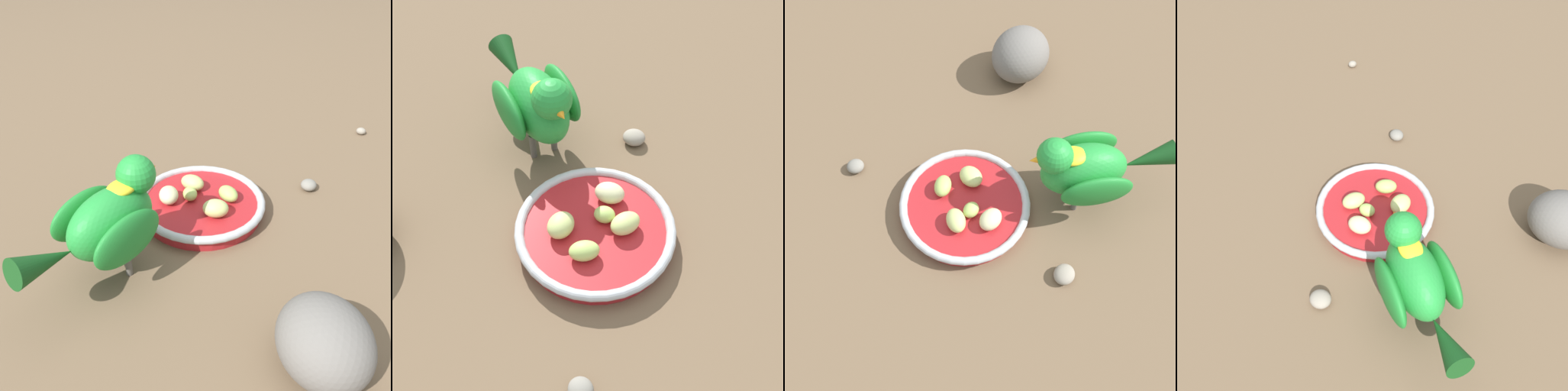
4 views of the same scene
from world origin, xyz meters
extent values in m
plane|color=brown|center=(0.00, 0.00, 0.00)|extent=(4.00, 4.00, 0.00)
cylinder|color=#AD1E23|center=(0.00, -0.01, 0.01)|extent=(0.17, 0.17, 0.02)
torus|color=#B7BABF|center=(0.00, -0.01, 0.02)|extent=(0.19, 0.19, 0.01)
ellipsoid|color=beige|center=(0.03, -0.05, 0.03)|extent=(0.05, 0.04, 0.02)
ellipsoid|color=#B2CC66|center=(0.01, -0.03, 0.03)|extent=(0.03, 0.03, 0.02)
ellipsoid|color=#C6D17A|center=(-0.02, -0.04, 0.03)|extent=(0.03, 0.04, 0.02)
ellipsoid|color=#C6D17A|center=(0.02, 0.02, 0.03)|extent=(0.04, 0.05, 0.02)
ellipsoid|color=#B2CC66|center=(-0.03, 0.01, 0.03)|extent=(0.03, 0.04, 0.02)
cylinder|color=#59544C|center=(0.16, -0.04, 0.02)|extent=(0.01, 0.01, 0.04)
cylinder|color=#59544C|center=(0.16, -0.01, 0.02)|extent=(0.01, 0.01, 0.04)
ellipsoid|color=green|center=(0.16, -0.03, 0.08)|extent=(0.12, 0.07, 0.08)
ellipsoid|color=#1E7F2D|center=(0.17, -0.06, 0.08)|extent=(0.10, 0.03, 0.06)
ellipsoid|color=#1E7F2D|center=(0.17, 0.01, 0.08)|extent=(0.10, 0.03, 0.06)
cone|color=#144719|center=(0.25, -0.03, 0.08)|extent=(0.08, 0.04, 0.05)
sphere|color=green|center=(0.12, -0.03, 0.12)|extent=(0.05, 0.05, 0.05)
cone|color=orange|center=(0.09, -0.02, 0.12)|extent=(0.02, 0.02, 0.02)
ellipsoid|color=yellow|center=(0.14, -0.03, 0.12)|extent=(0.04, 0.03, 0.01)
ellipsoid|color=slate|center=(0.14, 0.23, 0.04)|extent=(0.14, 0.14, 0.08)
ellipsoid|color=gray|center=(0.11, -0.14, 0.01)|extent=(0.04, 0.04, 0.02)
ellipsoid|color=gray|center=(-0.15, 0.09, 0.01)|extent=(0.03, 0.03, 0.02)
ellipsoid|color=gray|center=(-0.39, 0.09, 0.01)|extent=(0.02, 0.02, 0.01)
camera|label=1|loc=(0.42, 0.28, 0.40)|focal=40.22mm
camera|label=2|loc=(-0.30, 0.17, 0.51)|focal=47.93mm
camera|label=3|loc=(-0.05, -0.37, 0.67)|focal=48.32mm
camera|label=4|loc=(0.40, -0.18, 0.59)|focal=41.71mm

